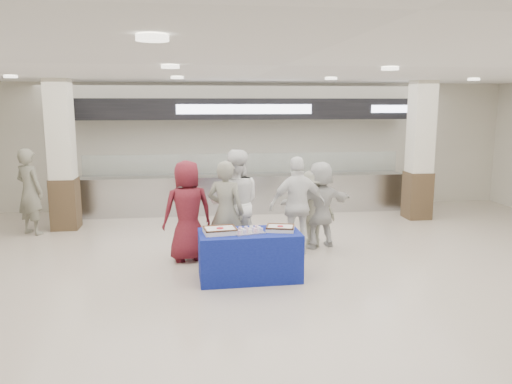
{
  "coord_description": "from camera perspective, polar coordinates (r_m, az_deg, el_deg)",
  "views": [
    {
      "loc": [
        -1.22,
        -6.79,
        2.72
      ],
      "look_at": [
        -0.17,
        1.6,
        1.19
      ],
      "focal_mm": 35.0,
      "sensor_mm": 36.0,
      "label": 1
    }
  ],
  "objects": [
    {
      "name": "ground",
      "position": [
        7.42,
        2.88,
        -11.25
      ],
      "size": [
        14.0,
        14.0,
        0.0
      ],
      "primitive_type": "plane",
      "color": "#BFB4A3",
      "rests_on": "ground"
    },
    {
      "name": "serving_line",
      "position": [
        12.35,
        -1.42,
        3.0
      ],
      "size": [
        8.7,
        0.85,
        2.8
      ],
      "color": "#B4B7BC",
      "rests_on": "ground"
    },
    {
      "name": "column_left",
      "position": [
        11.4,
        -21.27,
        3.58
      ],
      "size": [
        0.55,
        0.55,
        3.2
      ],
      "color": "#3D2D1B",
      "rests_on": "ground"
    },
    {
      "name": "column_right",
      "position": [
        12.23,
        18.2,
        4.17
      ],
      "size": [
        0.55,
        0.55,
        3.2
      ],
      "color": "#3D2D1B",
      "rests_on": "ground"
    },
    {
      "name": "display_table",
      "position": [
        7.79,
        -0.75,
        -7.25
      ],
      "size": [
        1.57,
        0.83,
        0.75
      ],
      "primitive_type": "cube",
      "rotation": [
        0.0,
        0.0,
        0.03
      ],
      "color": "navy",
      "rests_on": "ground"
    },
    {
      "name": "sheet_cake_left",
      "position": [
        7.61,
        -4.13,
        -4.36
      ],
      "size": [
        0.53,
        0.43,
        0.1
      ],
      "color": "silver",
      "rests_on": "display_table"
    },
    {
      "name": "sheet_cake_right",
      "position": [
        7.75,
        2.8,
        -4.1
      ],
      "size": [
        0.49,
        0.42,
        0.09
      ],
      "color": "silver",
      "rests_on": "display_table"
    },
    {
      "name": "cupcake_tray",
      "position": [
        7.64,
        -0.92,
        -4.38
      ],
      "size": [
        0.52,
        0.45,
        0.07
      ],
      "color": "#B4B4B9",
      "rests_on": "display_table"
    },
    {
      "name": "civilian_maroon",
      "position": [
        8.64,
        -7.83,
        -2.14
      ],
      "size": [
        0.97,
        0.75,
        1.75
      ],
      "primitive_type": "imported",
      "rotation": [
        0.0,
        0.0,
        3.39
      ],
      "color": "maroon",
      "rests_on": "ground"
    },
    {
      "name": "soldier_a",
      "position": [
        8.46,
        -3.46,
        -2.31
      ],
      "size": [
        0.76,
        0.65,
        1.76
      ],
      "primitive_type": "imported",
      "rotation": [
        0.0,
        0.0,
        2.71
      ],
      "color": "slate",
      "rests_on": "ground"
    },
    {
      "name": "chef_tall",
      "position": [
        8.78,
        -2.38,
        -1.33
      ],
      "size": [
        0.96,
        0.76,
        1.91
      ],
      "primitive_type": "imported",
      "rotation": [
        0.0,
        0.0,
        3.1
      ],
      "color": "white",
      "rests_on": "ground"
    },
    {
      "name": "chef_short",
      "position": [
        8.99,
        4.79,
        -1.54
      ],
      "size": [
        1.07,
        0.53,
        1.77
      ],
      "primitive_type": "imported",
      "rotation": [
        0.0,
        0.0,
        3.24
      ],
      "color": "white",
      "rests_on": "ground"
    },
    {
      "name": "soldier_b",
      "position": [
        9.47,
        6.46,
        -1.93
      ],
      "size": [
        1.01,
        0.67,
        1.46
      ],
      "primitive_type": "imported",
      "rotation": [
        0.0,
        0.0,
        3.29
      ],
      "color": "slate",
      "rests_on": "ground"
    },
    {
      "name": "civilian_white",
      "position": [
        9.45,
        7.32,
        -1.42
      ],
      "size": [
        1.6,
        0.95,
        1.64
      ],
      "primitive_type": "imported",
      "rotation": [
        0.0,
        0.0,
        3.47
      ],
      "color": "silver",
      "rests_on": "ground"
    },
    {
      "name": "soldier_bg",
      "position": [
        11.28,
        -24.45,
        0.05
      ],
      "size": [
        0.78,
        0.71,
        1.79
      ],
      "primitive_type": "imported",
      "rotation": [
        0.0,
        0.0,
        2.57
      ],
      "color": "slate",
      "rests_on": "ground"
    }
  ]
}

